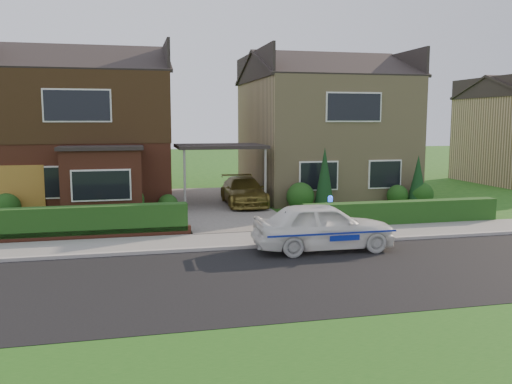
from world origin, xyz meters
name	(u,v)px	position (x,y,z in m)	size (l,w,h in m)	color
ground	(293,276)	(0.00, 0.00, 0.00)	(120.00, 120.00, 0.00)	#1B4E14
road	(293,276)	(0.00, 0.00, 0.00)	(60.00, 6.00, 0.02)	black
kerb	(264,246)	(0.00, 3.05, 0.06)	(60.00, 0.16, 0.12)	#9E9993
sidewalk	(256,239)	(0.00, 4.10, 0.05)	(60.00, 2.00, 0.10)	slate
grass_verge	(386,364)	(0.00, -5.00, 0.00)	(60.00, 4.00, 0.01)	#1B4E14
driveway	(220,206)	(0.00, 11.00, 0.06)	(3.80, 12.00, 0.12)	#666059
house_left	(86,121)	(-5.78, 13.90, 3.81)	(7.50, 9.53, 7.25)	brown
house_right	(322,123)	(5.80, 13.99, 3.66)	(7.50, 8.06, 7.25)	tan
carport_link	(220,147)	(0.00, 10.95, 2.66)	(3.80, 3.00, 2.77)	black
garage_door	(15,192)	(-8.25, 9.96, 1.05)	(2.20, 0.10, 2.10)	#935B20
dwarf_wall	(70,236)	(-5.80, 5.30, 0.18)	(7.70, 0.25, 0.36)	brown
hedge_left	(70,241)	(-5.80, 5.45, 0.00)	(7.50, 0.55, 0.90)	#123A13
hedge_right	(402,225)	(5.80, 5.35, 0.00)	(7.50, 0.55, 0.80)	#123A13
shrub_left_far	(6,207)	(-8.50, 9.50, 0.54)	(1.08, 1.08, 1.08)	#123A13
shrub_left_mid	(127,201)	(-4.00, 9.30, 0.66)	(1.32, 1.32, 1.32)	#123A13
shrub_left_near	(168,204)	(-2.40, 9.60, 0.42)	(0.84, 0.84, 0.84)	#123A13
shrub_right_near	(300,196)	(3.20, 9.40, 0.60)	(1.20, 1.20, 1.20)	#123A13
shrub_right_mid	(398,195)	(7.80, 9.50, 0.48)	(0.96, 0.96, 0.96)	#123A13
shrub_right_far	(421,194)	(8.80, 9.20, 0.54)	(1.08, 1.08, 1.08)	#123A13
conifer_a	(324,180)	(4.20, 9.20, 1.30)	(0.90, 0.90, 2.60)	black
conifer_b	(418,182)	(8.60, 9.20, 1.10)	(0.90, 0.90, 2.20)	black
police_car	(323,227)	(1.66, 2.40, 0.71)	(3.84, 4.21, 1.59)	white
driveway_car	(244,191)	(1.00, 10.74, 0.72)	(1.69, 4.15, 1.21)	olive
potted_plant_a	(27,224)	(-7.31, 6.76, 0.37)	(0.39, 0.27, 0.75)	gray
potted_plant_b	(90,222)	(-5.25, 6.37, 0.43)	(0.47, 0.38, 0.86)	gray
potted_plant_c	(129,214)	(-3.95, 8.12, 0.35)	(0.39, 0.39, 0.71)	gray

